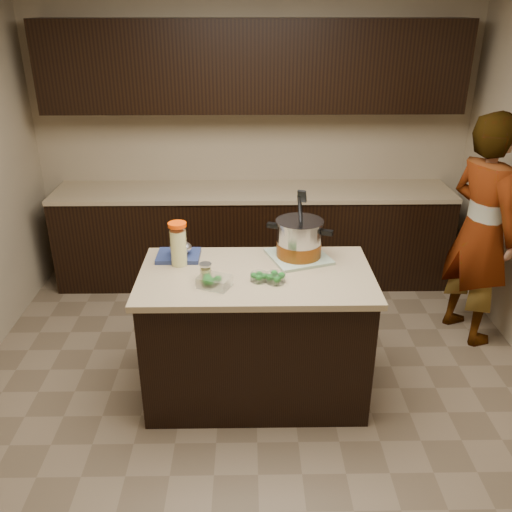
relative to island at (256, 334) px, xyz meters
The scene contains 13 objects.
ground_plane 0.45m from the island, ahead, with size 4.00×4.00×0.00m, color brown.
room_shell 1.26m from the island, ahead, with size 4.04×4.04×2.72m.
back_cabinets 1.81m from the island, 90.00° to the left, with size 3.60×0.63×2.33m.
island is the anchor object (origin of this frame).
dish_towel 0.58m from the island, 38.38° to the left, with size 0.36×0.36×0.02m, color #58835A.
stock_pot 0.68m from the island, 38.35° to the left, with size 0.42×0.40×0.44m.
lemonade_pitcher 0.77m from the island, 164.14° to the left, with size 0.13×0.13×0.28m.
mason_jar 0.59m from the island, 163.08° to the right, with size 0.09×0.09×0.12m.
broccoli_tub_left 0.50m from the island, 45.48° to the right, with size 0.13×0.13×0.06m.
broccoli_tub_right 0.48m from the island, 80.42° to the right, with size 0.14×0.14×0.05m.
broccoli_tub_rect 0.56m from the island, 145.77° to the right, with size 0.22×0.19×0.07m.
blue_tray 0.74m from the island, 154.36° to the left, with size 0.28×0.23×0.11m.
person 1.89m from the island, 22.97° to the left, with size 0.64×0.42×1.77m, color gray.
Camera 1 is at (-0.05, -3.01, 2.41)m, focal length 38.00 mm.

